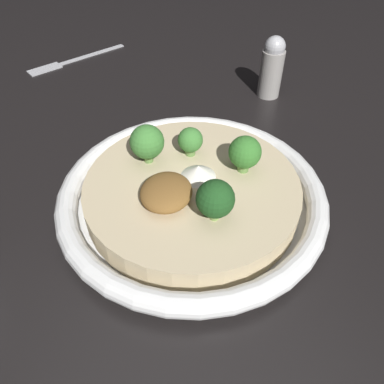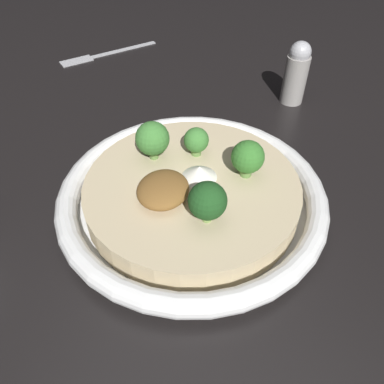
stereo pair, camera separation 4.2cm
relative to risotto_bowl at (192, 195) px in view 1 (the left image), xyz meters
name	(u,v)px [view 1 (the left image)]	position (x,y,z in m)	size (l,w,h in m)	color
ground_plane	(192,206)	(0.00, 0.00, -0.02)	(6.00, 6.00, 0.00)	black
risotto_bowl	(192,195)	(0.00, 0.00, 0.00)	(0.31, 0.31, 0.04)	white
cheese_sprinkle	(198,171)	(-0.01, 0.01, 0.03)	(0.04, 0.04, 0.01)	white
crispy_onion_garnish	(166,192)	(0.03, -0.02, 0.03)	(0.06, 0.05, 0.02)	brown
broccoli_front	(147,142)	(-0.03, -0.06, 0.05)	(0.04, 0.04, 0.05)	#668E47
broccoli_right	(215,199)	(0.05, 0.03, 0.05)	(0.04, 0.04, 0.05)	#84A856
broccoli_back	(245,153)	(-0.03, 0.05, 0.04)	(0.04, 0.04, 0.04)	#668E47
broccoli_left	(190,141)	(-0.05, -0.01, 0.04)	(0.03, 0.03, 0.04)	#668E47
fork_utensil	(68,61)	(-0.34, -0.29, -0.02)	(0.16, 0.15, 0.00)	#B7B7BC
pepper_shaker	(272,67)	(-0.28, 0.09, 0.03)	(0.04, 0.04, 0.10)	#9E9993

